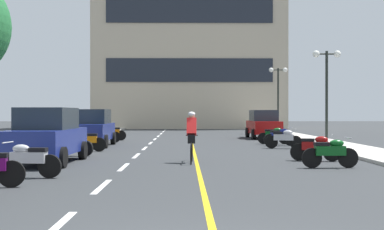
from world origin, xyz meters
The scene contains 33 objects.
ground_plane centered at (0.00, 21.00, 0.00)m, with size 140.00×140.00×0.00m, color #2D3033.
curb_left centered at (-7.20, 24.00, 0.06)m, with size 2.40×72.00×0.12m, color #B7B2A8.
curb_right centered at (7.20, 24.00, 0.06)m, with size 2.40×72.00×0.12m, color #B7B2A8.
lane_dash_0 centered at (-2.00, 2.00, 0.00)m, with size 0.14×2.20×0.01m, color silver.
lane_dash_1 centered at (-2.00, 6.00, 0.00)m, with size 0.14×2.20×0.01m, color silver.
lane_dash_2 centered at (-2.00, 10.00, 0.00)m, with size 0.14×2.20×0.01m, color silver.
lane_dash_3 centered at (-2.00, 14.00, 0.00)m, with size 0.14×2.20×0.01m, color silver.
lane_dash_4 centered at (-2.00, 18.00, 0.00)m, with size 0.14×2.20×0.01m, color silver.
lane_dash_5 centered at (-2.00, 22.00, 0.00)m, with size 0.14×2.20×0.01m, color silver.
lane_dash_6 centered at (-2.00, 26.00, 0.00)m, with size 0.14×2.20×0.01m, color silver.
lane_dash_7 centered at (-2.00, 30.00, 0.00)m, with size 0.14×2.20×0.01m, color silver.
lane_dash_8 centered at (-2.00, 34.00, 0.00)m, with size 0.14×2.20×0.01m, color silver.
lane_dash_9 centered at (-2.00, 38.00, 0.00)m, with size 0.14×2.20×0.01m, color silver.
lane_dash_10 centered at (-2.00, 42.00, 0.00)m, with size 0.14×2.20×0.01m, color silver.
lane_dash_11 centered at (-2.00, 46.00, 0.00)m, with size 0.14×2.20×0.01m, color silver.
centre_line_yellow centered at (0.25, 24.00, 0.00)m, with size 0.12×66.00×0.01m, color gold.
office_building centered at (0.35, 49.03, 9.86)m, with size 19.90×8.17×19.73m.
street_lamp_mid centered at (7.17, 20.44, 3.62)m, with size 1.46×0.36×4.74m.
street_lamp_far centered at (7.22, 34.11, 3.84)m, with size 1.46×0.36×5.08m.
parked_car_near centered at (-4.64, 11.18, 0.92)m, with size 1.98×4.23×1.82m.
parked_car_mid centered at (-4.71, 19.46, 0.92)m, with size 1.94×4.21×1.82m.
parked_car_far centered at (4.94, 26.97, 0.92)m, with size 1.96×4.22×1.82m.
motorcycle_3 centered at (-4.12, 7.51, 0.47)m, with size 1.70×0.60×0.92m.
motorcycle_4 centered at (4.22, 9.67, 0.47)m, with size 1.70×0.60×0.92m.
motorcycle_5 centered at (4.34, 11.79, 0.47)m, with size 1.66×0.73×0.92m.
motorcycle_6 centered at (-4.44, 13.99, 0.47)m, with size 1.65×0.75×0.92m.
motorcycle_7 centered at (-4.35, 16.09, 0.47)m, with size 1.70×0.60×0.92m.
motorcycle_8 centered at (4.43, 17.78, 0.47)m, with size 1.69×0.61×0.92m.
motorcycle_9 centered at (4.62, 19.72, 0.47)m, with size 1.68×0.65×0.92m.
motorcycle_10 centered at (4.58, 21.13, 0.47)m, with size 1.70×0.60×0.92m.
motorcycle_11 centered at (-4.56, 22.60, 0.47)m, with size 1.70×0.60×0.92m.
motorcycle_12 centered at (-4.50, 24.69, 0.47)m, with size 1.70×0.60×0.92m.
cyclist_rider centered at (0.09, 11.34, 0.89)m, with size 0.42×1.77×1.71m.
Camera 1 is at (-0.14, -5.28, 1.66)m, focal length 46.96 mm.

